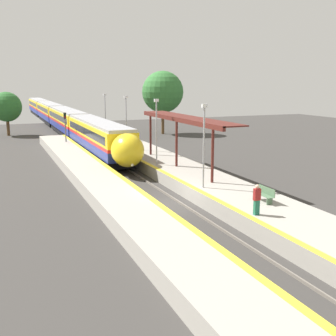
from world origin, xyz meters
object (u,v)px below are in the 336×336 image
(platform_bench, at_px, (265,194))
(person_waiting, at_px, (257,199))
(lamppost_far, at_px, (126,119))
(railway_signal, at_px, (65,127))
(lamppost_mid, at_px, (156,128))
(lamppost_farthest, at_px, (105,113))
(train, at_px, (59,116))
(lamppost_near, at_px, (204,141))

(platform_bench, bearing_deg, person_waiting, -134.64)
(platform_bench, xyz_separation_m, lamppost_far, (-1.77, 21.70, 2.68))
(railway_signal, distance_m, lamppost_mid, 17.60)
(person_waiting, xyz_separation_m, railway_signal, (-4.82, 31.78, 0.85))
(platform_bench, distance_m, lamppost_farthest, 30.51)
(lamppost_farthest, bearing_deg, train, 95.98)
(lamppost_near, relative_size, lamppost_far, 1.00)
(train, xyz_separation_m, lamppost_near, (2.37, -48.53, 1.94))
(platform_bench, bearing_deg, lamppost_mid, 97.72)
(platform_bench, relative_size, lamppost_farthest, 0.29)
(train, height_order, railway_signal, railway_signal)
(lamppost_mid, distance_m, lamppost_far, 8.64)
(railway_signal, bearing_deg, platform_bench, -77.43)
(platform_bench, distance_m, lamppost_mid, 13.45)
(train, xyz_separation_m, lamppost_far, (2.37, -31.25, 1.94))
(lamppost_mid, bearing_deg, person_waiting, -90.27)
(lamppost_mid, distance_m, lamppost_farthest, 17.27)
(lamppost_near, height_order, lamppost_far, same)
(lamppost_farthest, bearing_deg, platform_bench, -86.66)
(platform_bench, xyz_separation_m, lamppost_mid, (-1.77, 13.06, 2.68))
(train, bearing_deg, railway_signal, -96.25)
(person_waiting, relative_size, railway_signal, 0.38)
(train, bearing_deg, lamppost_far, -85.66)
(platform_bench, distance_m, railway_signal, 30.67)
(person_waiting, xyz_separation_m, lamppost_far, (0.07, 23.57, 2.30))
(train, distance_m, lamppost_mid, 40.01)
(person_waiting, relative_size, lamppost_near, 0.30)
(lamppost_far, height_order, lamppost_farthest, same)
(train, relative_size, lamppost_mid, 14.80)
(train, bearing_deg, lamppost_near, -87.20)
(platform_bench, xyz_separation_m, person_waiting, (-1.84, -1.87, 0.38))
(train, height_order, lamppost_far, lamppost_far)
(person_waiting, height_order, lamppost_mid, lamppost_mid)
(lamppost_far, bearing_deg, person_waiting, -90.17)
(lamppost_far, xyz_separation_m, lamppost_farthest, (0.00, 8.64, 0.00))
(train, bearing_deg, lamppost_farthest, -84.02)
(lamppost_near, bearing_deg, railway_signal, 100.87)
(train, distance_m, lamppost_far, 31.40)
(lamppost_near, xyz_separation_m, lamppost_farthest, (0.00, 25.91, 0.00))
(railway_signal, height_order, lamppost_farthest, lamppost_farthest)
(person_waiting, relative_size, lamppost_mid, 0.30)
(lamppost_mid, bearing_deg, lamppost_near, -90.00)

